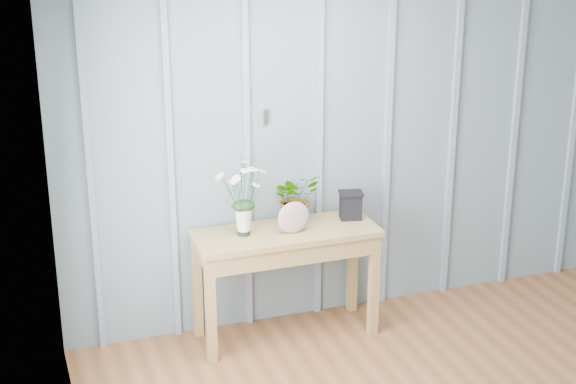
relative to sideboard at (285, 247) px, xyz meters
name	(u,v)px	position (x,y,z in m)	size (l,w,h in m)	color
room_shell	(460,67)	(0.57, -1.08, 1.35)	(4.00, 4.50, 2.50)	gray
sideboard	(285,247)	(0.00, 0.00, 0.00)	(1.20, 0.45, 0.75)	olive
daisy_vase	(243,188)	(-0.27, 0.02, 0.43)	(0.36, 0.27, 0.51)	black
spider_plant	(296,198)	(0.12, 0.13, 0.28)	(0.30, 0.26, 0.33)	#153416
felt_disc_vessel	(294,217)	(0.04, -0.06, 0.22)	(0.21, 0.06, 0.21)	#854B62
carved_box	(351,205)	(0.48, 0.06, 0.21)	(0.18, 0.15, 0.19)	black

